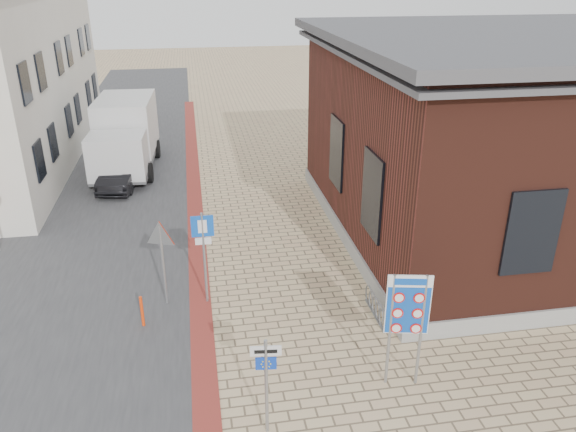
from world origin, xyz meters
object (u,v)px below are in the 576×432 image
object	(u,v)px
box_truck	(125,135)
parking_sign	(203,242)
border_sign	(408,307)
bollard	(142,312)
essen_sign	(266,373)
sedan	(122,172)

from	to	relation	value
box_truck	parking_sign	bearing A→B (deg)	-72.61
border_sign	bollard	world-z (taller)	border_sign
border_sign	essen_sign	xyz separation A→B (m)	(-3.18, -0.93, -0.55)
box_truck	border_sign	xyz separation A→B (m)	(7.34, -16.32, 0.37)
box_truck	sedan	bearing A→B (deg)	-87.85
parking_sign	bollard	size ratio (longest dim) A/B	3.07
box_truck	border_sign	distance (m)	17.90
box_truck	parking_sign	xyz separation A→B (m)	(3.15, -12.17, 0.24)
sedan	parking_sign	bearing A→B (deg)	-62.54
sedan	box_truck	size ratio (longest dim) A/B	0.61
box_truck	essen_sign	xyz separation A→B (m)	(4.15, -17.25, -0.18)
sedan	box_truck	distance (m)	2.48
border_sign	bollard	distance (m)	6.90
essen_sign	bollard	xyz separation A→B (m)	(-2.70, 4.18, -1.01)
sedan	essen_sign	size ratio (longest dim) A/B	1.69
sedan	border_sign	world-z (taller)	border_sign
sedan	border_sign	xyz separation A→B (m)	(7.37, -14.06, 1.39)
essen_sign	box_truck	bearing A→B (deg)	110.01
bollard	box_truck	bearing A→B (deg)	96.35
sedan	essen_sign	xyz separation A→B (m)	(4.18, -14.99, 0.84)
sedan	box_truck	xyz separation A→B (m)	(0.03, 2.26, 1.02)
parking_sign	box_truck	bearing A→B (deg)	104.17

